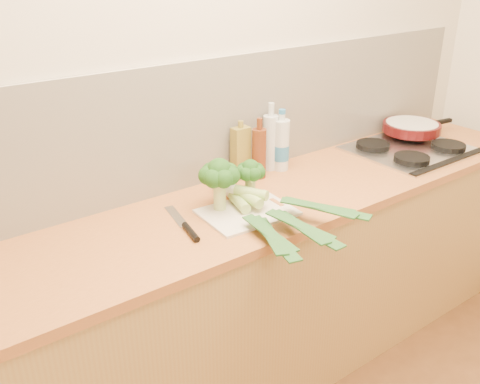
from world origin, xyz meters
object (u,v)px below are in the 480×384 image
(chopping_board, at_px, (247,212))
(skillet, at_px, (412,127))
(gas_hob, at_px, (411,148))
(chefs_knife, at_px, (187,228))

(chopping_board, distance_m, skillet, 1.28)
(gas_hob, relative_size, chopping_board, 1.65)
(skillet, bearing_deg, gas_hob, -133.64)
(gas_hob, height_order, skillet, skillet)
(gas_hob, xyz_separation_m, chefs_knife, (-1.37, -0.04, -0.01))
(gas_hob, bearing_deg, chopping_board, -176.61)
(chefs_knife, bearing_deg, skillet, 17.14)
(gas_hob, height_order, chefs_knife, gas_hob)
(chefs_knife, distance_m, skillet, 1.54)
(gas_hob, distance_m, skillet, 0.21)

